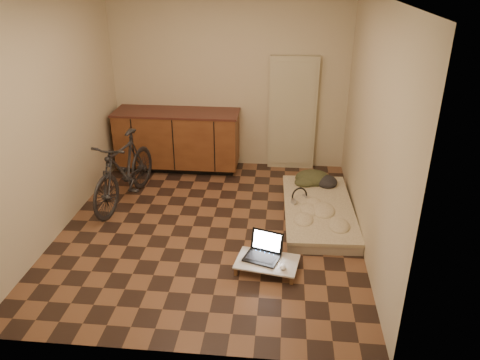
# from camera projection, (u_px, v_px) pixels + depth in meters

# --- Properties ---
(room_shell) EXTENTS (3.50, 4.00, 2.60)m
(room_shell) POSITION_uv_depth(u_px,v_px,m) (208.00, 124.00, 5.08)
(room_shell) COLOR brown
(room_shell) RESTS_ON ground
(cabinets) EXTENTS (1.84, 0.62, 0.91)m
(cabinets) POSITION_uv_depth(u_px,v_px,m) (178.00, 140.00, 7.04)
(cabinets) COLOR black
(cabinets) RESTS_ON ground
(appliance_panel) EXTENTS (0.70, 0.10, 1.70)m
(appliance_panel) POSITION_uv_depth(u_px,v_px,m) (292.00, 114.00, 6.94)
(appliance_panel) COLOR beige
(appliance_panel) RESTS_ON ground
(bicycle) EXTENTS (0.74, 1.64, 1.02)m
(bicycle) POSITION_uv_depth(u_px,v_px,m) (124.00, 167.00, 6.01)
(bicycle) COLOR black
(bicycle) RESTS_ON ground
(futon) EXTENTS (0.91, 1.78, 0.15)m
(futon) POSITION_uv_depth(u_px,v_px,m) (318.00, 211.00, 5.85)
(futon) COLOR #AB9C89
(futon) RESTS_ON ground
(clothing_pile) EXTENTS (0.53, 0.45, 0.21)m
(clothing_pile) POSITION_uv_depth(u_px,v_px,m) (317.00, 175.00, 6.40)
(clothing_pile) COLOR #363A22
(clothing_pile) RESTS_ON futon
(headphones) EXTENTS (0.34, 0.33, 0.17)m
(headphones) POSITION_uv_depth(u_px,v_px,m) (300.00, 196.00, 5.88)
(headphones) COLOR black
(headphones) RESTS_ON futon
(lap_desk) EXTENTS (0.69, 0.51, 0.10)m
(lap_desk) POSITION_uv_depth(u_px,v_px,m) (267.00, 262.00, 4.82)
(lap_desk) COLOR brown
(lap_desk) RESTS_ON ground
(laptop) EXTENTS (0.43, 0.41, 0.24)m
(laptop) POSITION_uv_depth(u_px,v_px,m) (263.00, 252.00, 4.88)
(laptop) COLOR black
(laptop) RESTS_ON lap_desk
(mouse) EXTENTS (0.07, 0.11, 0.04)m
(mouse) POSITION_uv_depth(u_px,v_px,m) (283.00, 267.00, 4.70)
(mouse) COLOR white
(mouse) RESTS_ON lap_desk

